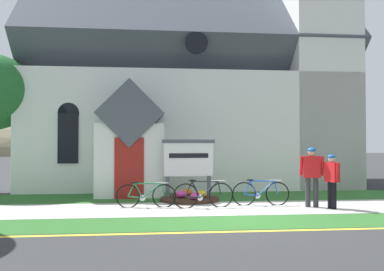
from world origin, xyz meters
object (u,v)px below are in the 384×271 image
(roadside_conifer, at_px, (324,95))
(church_sign, at_px, (189,160))
(cyclist_in_red_jersey, at_px, (332,177))
(bicycle_black, at_px, (203,195))
(bicycle_green, at_px, (261,193))
(bicycle_yellow, at_px, (146,195))
(cyclist_in_yellow_jersey, at_px, (312,172))

(roadside_conifer, bearing_deg, church_sign, -138.11)
(cyclist_in_red_jersey, bearing_deg, roadside_conifer, 67.03)
(bicycle_black, bearing_deg, church_sign, 97.78)
(bicycle_green, bearing_deg, cyclist_in_red_jersey, -25.04)
(bicycle_black, bearing_deg, bicycle_green, 9.26)
(bicycle_black, relative_size, bicycle_yellow, 1.02)
(bicycle_black, height_order, bicycle_yellow, bicycle_black)
(bicycle_black, height_order, cyclist_in_red_jersey, cyclist_in_red_jersey)
(bicycle_yellow, xyz_separation_m, cyclist_in_red_jersey, (5.36, -0.80, 0.54))
(bicycle_yellow, xyz_separation_m, cyclist_in_yellow_jersey, (4.90, -0.44, 0.69))
(bicycle_green, bearing_deg, bicycle_yellow, -178.76)
(bicycle_yellow, bearing_deg, cyclist_in_red_jersey, -8.48)
(bicycle_green, relative_size, bicycle_yellow, 1.00)
(cyclist_in_yellow_jersey, distance_m, roadside_conifer, 10.91)
(church_sign, xyz_separation_m, cyclist_in_red_jersey, (3.94, -2.46, -0.41))
(church_sign, bearing_deg, roadside_conifer, 41.89)
(bicycle_black, xyz_separation_m, roadside_conifer, (7.77, 9.08, 4.13))
(cyclist_in_red_jersey, bearing_deg, cyclist_in_yellow_jersey, 141.51)
(church_sign, bearing_deg, bicycle_yellow, -130.67)
(church_sign, height_order, bicycle_black, church_sign)
(cyclist_in_yellow_jersey, bearing_deg, bicycle_green, 160.14)
(church_sign, bearing_deg, bicycle_green, -37.44)
(bicycle_black, distance_m, bicycle_green, 1.83)
(cyclist_in_red_jersey, bearing_deg, bicycle_green, 154.96)
(cyclist_in_yellow_jersey, bearing_deg, church_sign, 148.98)
(bicycle_black, bearing_deg, roadside_conifer, 49.43)
(bicycle_yellow, height_order, roadside_conifer, roadside_conifer)
(bicycle_black, relative_size, cyclist_in_yellow_jersey, 1.02)
(church_sign, distance_m, bicycle_black, 2.11)
(church_sign, relative_size, bicycle_yellow, 1.15)
(cyclist_in_red_jersey, height_order, cyclist_in_yellow_jersey, cyclist_in_yellow_jersey)
(bicycle_yellow, relative_size, cyclist_in_red_jersey, 1.12)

